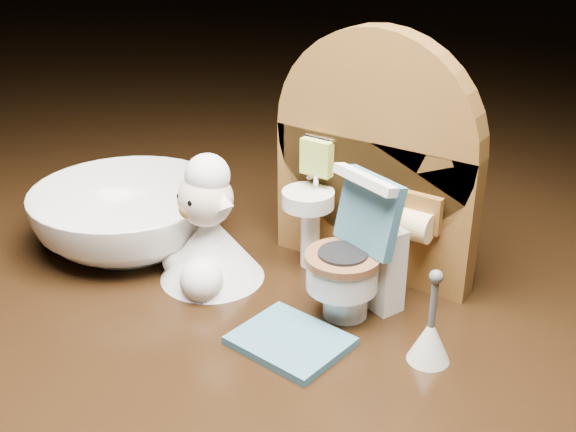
{
  "coord_description": "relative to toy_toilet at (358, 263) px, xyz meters",
  "views": [
    {
      "loc": [
        0.18,
        -0.29,
        0.23
      ],
      "look_at": [
        -0.03,
        0.02,
        0.05
      ],
      "focal_mm": 45.0,
      "sensor_mm": 36.0,
      "label": 1
    }
  ],
  "objects": [
    {
      "name": "bath_mat",
      "position": [
        -0.01,
        -0.05,
        -0.03
      ],
      "size": [
        0.06,
        0.05,
        0.0
      ],
      "primitive_type": "cube",
      "rotation": [
        0.0,
        0.0,
        -0.1
      ],
      "color": "teal",
      "rests_on": "ground"
    },
    {
      "name": "toilet_brush",
      "position": [
        0.05,
        -0.02,
        -0.02
      ],
      "size": [
        0.02,
        0.02,
        0.05
      ],
      "color": "white",
      "rests_on": "ground"
    },
    {
      "name": "toy_toilet",
      "position": [
        0.0,
        0.0,
        0.0
      ],
      "size": [
        0.05,
        0.06,
        0.08
      ],
      "rotation": [
        0.0,
        0.0,
        -0.35
      ],
      "color": "white",
      "rests_on": "ground"
    },
    {
      "name": "backdrop_panel",
      "position": [
        -0.02,
        0.05,
        0.04
      ],
      "size": [
        0.13,
        0.05,
        0.15
      ],
      "color": "brown",
      "rests_on": "ground"
    },
    {
      "name": "ceramic_bowl",
      "position": [
        -0.16,
        -0.01,
        -0.01
      ],
      "size": [
        0.16,
        0.16,
        0.04
      ],
      "primitive_type": "imported",
      "rotation": [
        0.0,
        0.0,
        0.32
      ],
      "color": "white",
      "rests_on": "ground"
    },
    {
      "name": "plush_lamb",
      "position": [
        -0.09,
        -0.02,
        -0.0
      ],
      "size": [
        0.06,
        0.07,
        0.08
      ],
      "rotation": [
        0.0,
        0.0,
        -0.29
      ],
      "color": "white",
      "rests_on": "ground"
    }
  ]
}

